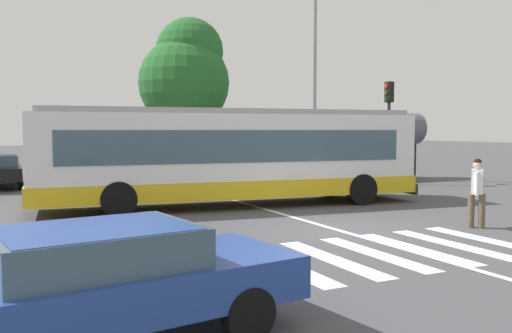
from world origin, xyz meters
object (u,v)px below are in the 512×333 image
at_px(pedestrian_crossing_street, 477,189).
at_px(parked_car_silver, 184,165).
at_px(traffic_light_far_corner, 389,116).
at_px(bus_stop_shelter, 380,130).
at_px(parked_car_red, 125,166).
at_px(parked_car_champagne, 66,168).
at_px(background_tree_right, 186,74).
at_px(foreground_sedan, 102,278).
at_px(twin_arm_street_lamp, 315,49).
at_px(city_transit_bus, 231,156).
at_px(parked_car_charcoal, 232,162).

xyz_separation_m(pedestrian_crossing_street, parked_car_silver, (-2.47, 15.13, -0.20)).
distance_m(traffic_light_far_corner, bus_stop_shelter, 2.57).
bearing_deg(parked_car_silver, parked_car_red, 177.31).
height_order(parked_car_champagne, parked_car_red, same).
height_order(pedestrian_crossing_street, background_tree_right, background_tree_right).
height_order(foreground_sedan, parked_car_red, same).
relative_size(parked_car_champagne, bus_stop_shelter, 0.99).
relative_size(bus_stop_shelter, twin_arm_street_lamp, 0.44).
relative_size(parked_car_silver, background_tree_right, 0.52).
distance_m(foreground_sedan, traffic_light_far_corner, 19.74).
height_order(bus_stop_shelter, background_tree_right, background_tree_right).
height_order(city_transit_bus, foreground_sedan, city_transit_bus).
distance_m(foreground_sedan, background_tree_right, 25.10).
bearing_deg(foreground_sedan, background_tree_right, 68.98).
height_order(parked_car_charcoal, background_tree_right, background_tree_right).
bearing_deg(traffic_light_far_corner, parked_car_silver, 143.17).
bearing_deg(parked_car_red, parked_car_charcoal, 5.81).
bearing_deg(twin_arm_street_lamp, bus_stop_shelter, -25.80).
bearing_deg(city_transit_bus, parked_car_charcoal, 66.20).
bearing_deg(pedestrian_crossing_street, traffic_light_far_corner, 61.85).
relative_size(city_transit_bus, foreground_sedan, 2.63).
bearing_deg(background_tree_right, foreground_sedan, -111.02).
bearing_deg(twin_arm_street_lamp, pedestrian_crossing_street, -104.83).
xyz_separation_m(parked_car_champagne, twin_arm_street_lamp, (11.24, -2.11, 5.50)).
xyz_separation_m(city_transit_bus, background_tree_right, (3.04, 13.26, 3.91)).
bearing_deg(foreground_sedan, parked_car_champagne, 84.25).
bearing_deg(background_tree_right, bus_stop_shelter, -47.93).
xyz_separation_m(city_transit_bus, parked_car_red, (-1.34, 8.98, -0.82)).
xyz_separation_m(parked_car_red, background_tree_right, (4.38, 4.29, 4.74)).
bearing_deg(foreground_sedan, parked_car_charcoal, 62.57).
xyz_separation_m(pedestrian_crossing_street, background_tree_right, (-0.82, 19.54, 4.53)).
height_order(parked_car_champagne, twin_arm_street_lamp, twin_arm_street_lamp).
distance_m(pedestrian_crossing_street, parked_car_champagne, 17.03).
bearing_deg(parked_car_champagne, parked_car_charcoal, 4.82).
bearing_deg(bus_stop_shelter, foreground_sedan, -136.61).
distance_m(pedestrian_crossing_street, parked_car_silver, 15.33).
relative_size(city_transit_bus, twin_arm_street_lamp, 1.19).
distance_m(parked_car_silver, parked_car_charcoal, 2.90).
bearing_deg(parked_car_silver, parked_car_charcoal, 13.83).
relative_size(parked_car_champagne, traffic_light_far_corner, 1.01).
relative_size(parked_car_silver, twin_arm_street_lamp, 0.44).
xyz_separation_m(parked_car_champagne, parked_car_red, (2.59, 0.12, 0.00)).
bearing_deg(background_tree_right, traffic_light_far_corner, -59.64).
relative_size(parked_car_charcoal, traffic_light_far_corner, 1.02).
xyz_separation_m(pedestrian_crossing_street, parked_car_champagne, (-7.80, 15.13, -0.20)).
xyz_separation_m(parked_car_red, traffic_light_far_corner, (10.28, -5.78, 2.27)).
relative_size(city_transit_bus, background_tree_right, 1.44).
height_order(city_transit_bus, background_tree_right, background_tree_right).
bearing_deg(traffic_light_far_corner, twin_arm_street_lamp, 114.62).
relative_size(pedestrian_crossing_street, twin_arm_street_lamp, 0.17).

